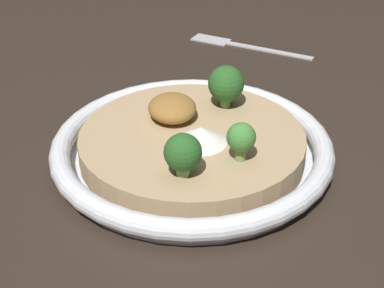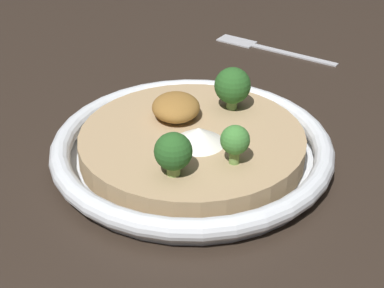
{
  "view_description": "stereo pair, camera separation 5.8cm",
  "coord_description": "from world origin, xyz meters",
  "px_view_note": "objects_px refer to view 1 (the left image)",
  "views": [
    {
      "loc": [
        -0.48,
        0.09,
        0.32
      ],
      "look_at": [
        0.0,
        0.0,
        0.02
      ],
      "focal_mm": 55.0,
      "sensor_mm": 36.0,
      "label": 1
    },
    {
      "loc": [
        -0.49,
        0.03,
        0.32
      ],
      "look_at": [
        0.0,
        0.0,
        0.02
      ],
      "focal_mm": 55.0,
      "sensor_mm": 36.0,
      "label": 2
    }
  ],
  "objects_px": {
    "broccoli_front_right": "(226,84)",
    "risotto_bowl": "(192,147)",
    "broccoli_left": "(241,138)",
    "fork_utensil": "(238,44)",
    "broccoli_back_left": "(183,153)"
  },
  "relations": [
    {
      "from": "broccoli_front_right",
      "to": "risotto_bowl",
      "type": "bearing_deg",
      "value": 137.82
    },
    {
      "from": "risotto_bowl",
      "to": "broccoli_front_right",
      "type": "xyz_separation_m",
      "value": [
        0.05,
        -0.04,
        0.04
      ]
    },
    {
      "from": "broccoli_left",
      "to": "broccoli_front_right",
      "type": "relative_size",
      "value": 0.82
    },
    {
      "from": "broccoli_front_right",
      "to": "broccoli_left",
      "type": "bearing_deg",
      "value": 174.27
    },
    {
      "from": "broccoli_left",
      "to": "fork_utensil",
      "type": "height_order",
      "value": "broccoli_left"
    },
    {
      "from": "broccoli_back_left",
      "to": "risotto_bowl",
      "type": "bearing_deg",
      "value": -16.65
    },
    {
      "from": "broccoli_back_left",
      "to": "broccoli_front_right",
      "type": "height_order",
      "value": "broccoli_front_right"
    },
    {
      "from": "risotto_bowl",
      "to": "fork_utensil",
      "type": "height_order",
      "value": "risotto_bowl"
    },
    {
      "from": "risotto_bowl",
      "to": "fork_utensil",
      "type": "relative_size",
      "value": 1.79
    },
    {
      "from": "broccoli_front_right",
      "to": "fork_utensil",
      "type": "xyz_separation_m",
      "value": [
        0.23,
        -0.07,
        -0.05
      ]
    },
    {
      "from": "broccoli_left",
      "to": "fork_utensil",
      "type": "xyz_separation_m",
      "value": [
        0.34,
        -0.08,
        -0.05
      ]
    },
    {
      "from": "risotto_bowl",
      "to": "broccoli_left",
      "type": "bearing_deg",
      "value": -147.19
    },
    {
      "from": "fork_utensil",
      "to": "risotto_bowl",
      "type": "bearing_deg",
      "value": 104.5
    },
    {
      "from": "broccoli_back_left",
      "to": "broccoli_left",
      "type": "relative_size",
      "value": 1.08
    },
    {
      "from": "broccoli_left",
      "to": "broccoli_front_right",
      "type": "distance_m",
      "value": 0.1
    }
  ]
}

